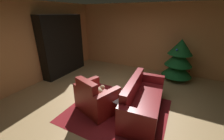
% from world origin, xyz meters
% --- Properties ---
extents(ground_plane, '(7.32, 7.32, 0.00)m').
position_xyz_m(ground_plane, '(0.00, 0.00, 0.00)').
color(ground_plane, tan).
extents(wall_back, '(6.15, 0.06, 2.69)m').
position_xyz_m(wall_back, '(0.00, 3.08, 1.35)').
color(wall_back, tan).
rests_on(wall_back, ground).
extents(wall_left, '(0.06, 6.22, 2.69)m').
position_xyz_m(wall_left, '(-3.05, 0.00, 1.35)').
color(wall_left, tan).
rests_on(wall_left, ground).
extents(area_rug, '(2.39, 2.17, 0.01)m').
position_xyz_m(area_rug, '(0.17, -0.18, 0.00)').
color(area_rug, maroon).
rests_on(area_rug, ground).
extents(bookshelf_unit, '(0.39, 1.94, 2.27)m').
position_xyz_m(bookshelf_unit, '(-2.78, 1.26, 1.16)').
color(bookshelf_unit, black).
rests_on(bookshelf_unit, ground).
extents(armchair_red, '(1.14, 1.00, 0.91)m').
position_xyz_m(armchair_red, '(-0.32, -0.39, 0.32)').
color(armchair_red, maroon).
rests_on(armchair_red, ground).
extents(couch_red, '(0.88, 1.99, 0.86)m').
position_xyz_m(couch_red, '(0.73, 0.08, 0.30)').
color(couch_red, maroon).
rests_on(couch_red, ground).
extents(coffee_table, '(0.64, 0.64, 0.42)m').
position_xyz_m(coffee_table, '(0.31, -0.15, 0.38)').
color(coffee_table, black).
rests_on(coffee_table, ground).
extents(book_stack_on_table, '(0.22, 0.18, 0.08)m').
position_xyz_m(book_stack_on_table, '(0.33, -0.11, 0.47)').
color(book_stack_on_table, '#32488D').
rests_on(book_stack_on_table, coffee_table).
extents(bottle_on_table, '(0.06, 0.06, 0.26)m').
position_xyz_m(bottle_on_table, '(0.48, -0.16, 0.52)').
color(bottle_on_table, '#5C2C19').
rests_on(bottle_on_table, coffee_table).
extents(decorated_tree, '(1.04, 1.04, 1.50)m').
position_xyz_m(decorated_tree, '(1.34, 2.45, 0.78)').
color(decorated_tree, brown).
rests_on(decorated_tree, ground).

